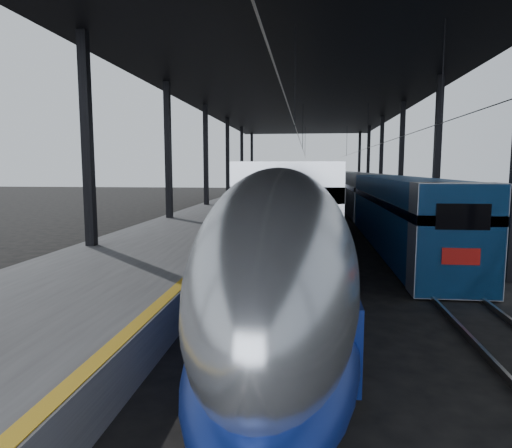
# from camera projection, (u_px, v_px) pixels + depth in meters

# --- Properties ---
(ground) EXTENTS (160.00, 160.00, 0.00)m
(ground) POSITION_uv_depth(u_px,v_px,m) (212.00, 317.00, 12.20)
(ground) COLOR black
(ground) RESTS_ON ground
(platform) EXTENTS (6.00, 80.00, 1.00)m
(platform) POSITION_uv_depth(u_px,v_px,m) (223.00, 217.00, 32.26)
(platform) COLOR #4C4C4F
(platform) RESTS_ON ground
(yellow_strip) EXTENTS (0.30, 80.00, 0.01)m
(yellow_strip) POSITION_uv_depth(u_px,v_px,m) (262.00, 211.00, 31.88)
(yellow_strip) COLOR gold
(yellow_strip) RESTS_ON platform
(rails) EXTENTS (6.52, 80.00, 0.16)m
(rails) POSITION_uv_depth(u_px,v_px,m) (337.00, 225.00, 31.40)
(rails) COLOR slate
(rails) RESTS_ON ground
(canopy) EXTENTS (18.00, 75.00, 9.47)m
(canopy) POSITION_uv_depth(u_px,v_px,m) (301.00, 91.00, 30.59)
(canopy) COLOR black
(canopy) RESTS_ON ground
(tgv_train) EXTENTS (2.88, 65.20, 4.13)m
(tgv_train) POSITION_uv_depth(u_px,v_px,m) (302.00, 194.00, 35.36)
(tgv_train) COLOR #AFB2B6
(tgv_train) RESTS_ON ground
(second_train) EXTENTS (2.57, 56.05, 3.54)m
(second_train) POSITION_uv_depth(u_px,v_px,m) (360.00, 193.00, 40.25)
(second_train) COLOR #15498C
(second_train) RESTS_ON ground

